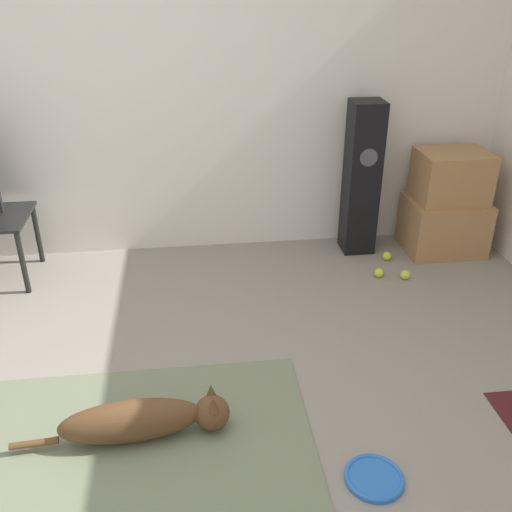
{
  "coord_description": "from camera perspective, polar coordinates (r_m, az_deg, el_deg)",
  "views": [
    {
      "loc": [
        0.27,
        -1.92,
        1.96
      ],
      "look_at": [
        0.63,
        0.98,
        0.45
      ],
      "focal_mm": 40.0,
      "sensor_mm": 36.0,
      "label": 1
    }
  ],
  "objects": [
    {
      "name": "frisbee",
      "position": [
        2.64,
        11.73,
        -20.89
      ],
      "size": [
        0.25,
        0.25,
        0.03
      ],
      "color": "blue",
      "rests_on": "ground_plane"
    },
    {
      "name": "tennis_ball_loose_on_carpet",
      "position": [
        4.06,
        12.2,
        -1.64
      ],
      "size": [
        0.07,
        0.07,
        0.07
      ],
      "color": "#C6E033",
      "rests_on": "ground_plane"
    },
    {
      "name": "cardboard_box_upper",
      "position": [
        4.39,
        18.96,
        7.55
      ],
      "size": [
        0.49,
        0.38,
        0.36
      ],
      "color": "#A87A4C",
      "rests_on": "cardboard_box_lower"
    },
    {
      "name": "dog",
      "position": [
        2.74,
        -11.05,
        -15.75
      ],
      "size": [
        0.98,
        0.21,
        0.22
      ],
      "color": "brown",
      "rests_on": "area_rug"
    },
    {
      "name": "ground_plane",
      "position": [
        2.76,
        -11.12,
        -18.62
      ],
      "size": [
        12.0,
        12.0,
        0.0
      ],
      "primitive_type": "plane",
      "color": "gray"
    },
    {
      "name": "area_rug",
      "position": [
        2.75,
        -14.95,
        -19.17
      ],
      "size": [
        1.89,
        1.22,
        0.01
      ],
      "color": "slate",
      "rests_on": "ground_plane"
    },
    {
      "name": "tennis_ball_near_speaker",
      "position": [
        4.3,
        12.96,
        -0.01
      ],
      "size": [
        0.07,
        0.07,
        0.07
      ],
      "color": "#C6E033",
      "rests_on": "ground_plane"
    },
    {
      "name": "tennis_ball_by_boxes",
      "position": [
        4.07,
        14.69,
        -1.84
      ],
      "size": [
        0.07,
        0.07,
        0.07
      ],
      "color": "#C6E033",
      "rests_on": "ground_plane"
    },
    {
      "name": "wall_back",
      "position": [
        4.09,
        -11.26,
        17.23
      ],
      "size": [
        8.0,
        0.06,
        2.55
      ],
      "color": "silver",
      "rests_on": "ground_plane"
    },
    {
      "name": "floor_speaker",
      "position": [
        4.23,
        10.51,
        7.58
      ],
      "size": [
        0.23,
        0.23,
        1.12
      ],
      "color": "black",
      "rests_on": "ground_plane"
    },
    {
      "name": "cardboard_box_lower",
      "position": [
        4.51,
        18.25,
        2.95
      ],
      "size": [
        0.56,
        0.44,
        0.4
      ],
      "color": "#A87A4C",
      "rests_on": "ground_plane"
    }
  ]
}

